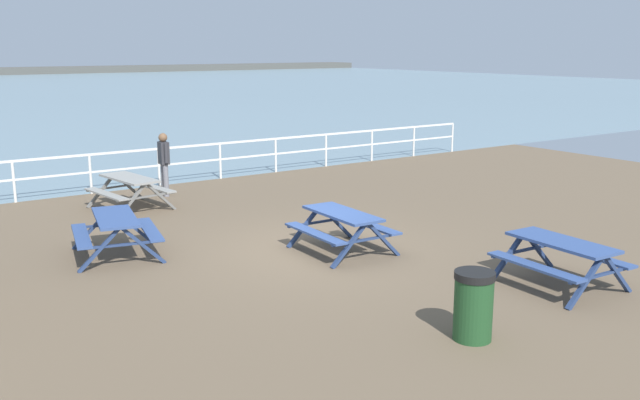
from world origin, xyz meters
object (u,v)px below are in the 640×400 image
picnic_table_near_left (561,252)px  litter_bin (473,305)px  picnic_table_far_left (342,222)px  picnic_table_mid_centre (116,226)px  visitor (164,160)px  picnic_table_far_right (130,185)px

picnic_table_near_left → litter_bin: 2.84m
picnic_table_far_left → picnic_table_near_left: bearing=-152.4°
picnic_table_mid_centre → litter_bin: bearing=-145.5°
picnic_table_near_left → picnic_table_mid_centre: bearing=45.2°
picnic_table_near_left → litter_bin: size_ratio=1.96×
visitor → litter_bin: visitor is taller
picnic_table_far_left → picnic_table_far_right: bearing=21.5°
picnic_table_near_left → picnic_table_far_right: (-3.82, 9.48, 0.00)m
picnic_table_far_left → visitor: (-0.80, 6.77, 0.36)m
picnic_table_near_left → visitor: 10.72m
picnic_table_near_left → picnic_table_mid_centre: 7.93m
picnic_table_mid_centre → picnic_table_far_right: (1.58, 3.68, 0.00)m
picnic_table_mid_centre → visitor: visitor is taller
picnic_table_mid_centre → litter_bin: (2.65, -6.49, -0.10)m
picnic_table_mid_centre → picnic_table_far_right: size_ratio=1.04×
visitor → litter_bin: (-0.20, -11.09, -0.47)m
picnic_table_far_right → litter_bin: 10.22m
picnic_table_mid_centre → litter_bin: litter_bin is taller
picnic_table_far_right → visitor: visitor is taller
picnic_table_mid_centre → picnic_table_far_left: (3.66, -2.17, 0.00)m
picnic_table_near_left → visitor: bearing=16.0°
picnic_table_far_right → litter_bin: (1.07, -10.17, -0.10)m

